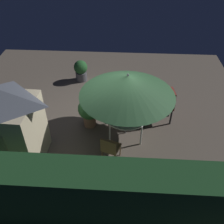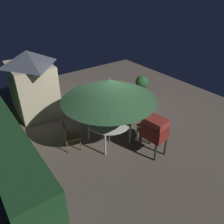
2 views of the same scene
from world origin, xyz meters
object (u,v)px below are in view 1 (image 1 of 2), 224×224
object	(u,v)px
garden_shed	(4,125)
chair_near_shed	(145,102)
patio_umbrella	(127,85)
bbq_grill	(163,100)
chair_far_side	(110,148)
potted_plant_by_grill	(81,70)
potted_plant_by_shed	(89,110)
patio_table	(126,116)

from	to	relation	value
garden_shed	chair_near_shed	size ratio (longest dim) A/B	2.72
chair_near_shed	garden_shed	bearing A→B (deg)	29.80
patio_umbrella	bbq_grill	xyz separation A→B (m)	(-1.21, -0.75, -1.00)
bbq_grill	chair_near_shed	distance (m)	0.71
patio_umbrella	chair_far_side	bearing A→B (deg)	70.23
chair_far_side	potted_plant_by_grill	xyz separation A→B (m)	(1.53, -4.39, -0.04)
patio_umbrella	chair_near_shed	distance (m)	1.82
potted_plant_by_shed	potted_plant_by_grill	xyz separation A→B (m)	(0.74, -2.88, -0.13)
chair_far_side	garden_shed	bearing A→B (deg)	0.39
chair_near_shed	patio_umbrella	bearing A→B (deg)	58.27
patio_table	bbq_grill	distance (m)	1.43
garden_shed	potted_plant_by_shed	size ratio (longest dim) A/B	2.33
bbq_grill	chair_far_side	xyz separation A→B (m)	(1.63, 1.93, -0.33)
bbq_grill	potted_plant_by_shed	xyz separation A→B (m)	(2.42, 0.42, -0.23)
bbq_grill	potted_plant_by_grill	distance (m)	4.02
garden_shed	chair_far_side	world-z (taller)	garden_shed
chair_near_shed	potted_plant_by_shed	world-z (taller)	potted_plant_by_shed
patio_table	chair_far_side	bearing A→B (deg)	70.23
bbq_grill	chair_far_side	world-z (taller)	bbq_grill
bbq_grill	chair_far_side	distance (m)	2.55
patio_table	chair_near_shed	distance (m)	1.26
potted_plant_by_shed	potted_plant_by_grill	size ratio (longest dim) A/B	1.16
chair_far_side	chair_near_shed	bearing A→B (deg)	-115.74
patio_umbrella	chair_far_side	distance (m)	1.82
garden_shed	patio_table	bearing A→B (deg)	-159.98
bbq_grill	chair_far_side	bearing A→B (deg)	49.80
potted_plant_by_grill	garden_shed	bearing A→B (deg)	73.30
potted_plant_by_shed	patio_table	bearing A→B (deg)	164.44
bbq_grill	patio_table	bearing A→B (deg)	31.98
patio_umbrella	potted_plant_by_shed	size ratio (longest dim) A/B	2.68
chair_far_side	potted_plant_by_shed	xyz separation A→B (m)	(0.79, -1.51, 0.09)
patio_table	garden_shed	bearing A→B (deg)	20.02
bbq_grill	potted_plant_by_shed	world-z (taller)	bbq_grill
potted_plant_by_grill	patio_umbrella	bearing A→B (deg)	121.30
patio_table	patio_umbrella	bearing A→B (deg)	-45.00
potted_plant_by_shed	potted_plant_by_grill	bearing A→B (deg)	-75.56
potted_plant_by_shed	chair_near_shed	bearing A→B (deg)	-158.94
potted_plant_by_shed	potted_plant_by_grill	world-z (taller)	potted_plant_by_shed
potted_plant_by_grill	chair_far_side	bearing A→B (deg)	109.24
potted_plant_by_shed	patio_umbrella	bearing A→B (deg)	164.44
patio_umbrella	chair_near_shed	bearing A→B (deg)	-121.73
patio_umbrella	patio_table	bearing A→B (deg)	135.00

